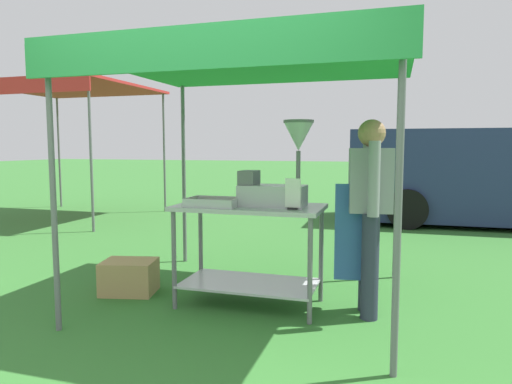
{
  "coord_description": "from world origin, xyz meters",
  "views": [
    {
      "loc": [
        1.33,
        -2.62,
        1.39
      ],
      "look_at": [
        0.13,
        1.34,
        0.98
      ],
      "focal_mm": 32.24,
      "sensor_mm": 36.0,
      "label": 1
    }
  ],
  "objects_px": {
    "donut_tray": "(214,204)",
    "supply_crate": "(129,277)",
    "neighbour_tent": "(68,91)",
    "donut_cart": "(249,235)",
    "vendor": "(369,207)",
    "donut_fryer": "(279,176)",
    "menu_sign": "(293,196)",
    "stall_canopy": "(253,67)",
    "van_navy": "(501,176)"
  },
  "relations": [
    {
      "from": "donut_tray",
      "to": "menu_sign",
      "type": "bearing_deg",
      "value": -1.17
    },
    {
      "from": "donut_tray",
      "to": "menu_sign",
      "type": "xyz_separation_m",
      "value": [
        0.69,
        -0.01,
        0.09
      ]
    },
    {
      "from": "donut_cart",
      "to": "supply_crate",
      "type": "xyz_separation_m",
      "value": [
        -1.2,
        -0.01,
        -0.47
      ]
    },
    {
      "from": "menu_sign",
      "to": "donut_cart",
      "type": "bearing_deg",
      "value": 160.1
    },
    {
      "from": "stall_canopy",
      "to": "donut_tray",
      "type": "relative_size",
      "value": 6.05
    },
    {
      "from": "donut_cart",
      "to": "vendor",
      "type": "relative_size",
      "value": 0.79
    },
    {
      "from": "supply_crate",
      "to": "van_navy",
      "type": "bearing_deg",
      "value": 51.79
    },
    {
      "from": "donut_tray",
      "to": "vendor",
      "type": "xyz_separation_m",
      "value": [
        1.28,
        0.2,
        -0.0
      ]
    },
    {
      "from": "neighbour_tent",
      "to": "donut_fryer",
      "type": "bearing_deg",
      "value": -36.44
    },
    {
      "from": "menu_sign",
      "to": "neighbour_tent",
      "type": "xyz_separation_m",
      "value": [
        -5.29,
        3.94,
        1.46
      ]
    },
    {
      "from": "donut_cart",
      "to": "donut_tray",
      "type": "height_order",
      "value": "donut_tray"
    },
    {
      "from": "van_navy",
      "to": "donut_tray",
      "type": "bearing_deg",
      "value": -121.0
    },
    {
      "from": "menu_sign",
      "to": "supply_crate",
      "type": "bearing_deg",
      "value": 175.17
    },
    {
      "from": "supply_crate",
      "to": "neighbour_tent",
      "type": "relative_size",
      "value": 0.19
    },
    {
      "from": "supply_crate",
      "to": "van_navy",
      "type": "relative_size",
      "value": 0.11
    },
    {
      "from": "donut_cart",
      "to": "neighbour_tent",
      "type": "relative_size",
      "value": 0.44
    },
    {
      "from": "stall_canopy",
      "to": "supply_crate",
      "type": "xyz_separation_m",
      "value": [
        -1.2,
        -0.11,
        -1.92
      ]
    },
    {
      "from": "stall_canopy",
      "to": "menu_sign",
      "type": "distance_m",
      "value": 1.18
    },
    {
      "from": "stall_canopy",
      "to": "donut_tray",
      "type": "xyz_separation_m",
      "value": [
        -0.28,
        -0.23,
        -1.16
      ]
    },
    {
      "from": "stall_canopy",
      "to": "donut_tray",
      "type": "bearing_deg",
      "value": -139.6
    },
    {
      "from": "menu_sign",
      "to": "neighbour_tent",
      "type": "height_order",
      "value": "neighbour_tent"
    },
    {
      "from": "supply_crate",
      "to": "van_navy",
      "type": "xyz_separation_m",
      "value": [
        4.2,
        5.34,
        0.72
      ]
    },
    {
      "from": "stall_canopy",
      "to": "neighbour_tent",
      "type": "distance_m",
      "value": 6.12
    },
    {
      "from": "stall_canopy",
      "to": "van_navy",
      "type": "distance_m",
      "value": 6.15
    },
    {
      "from": "donut_fryer",
      "to": "neighbour_tent",
      "type": "xyz_separation_m",
      "value": [
        -5.13,
        3.79,
        1.31
      ]
    },
    {
      "from": "donut_cart",
      "to": "menu_sign",
      "type": "height_order",
      "value": "menu_sign"
    },
    {
      "from": "stall_canopy",
      "to": "neighbour_tent",
      "type": "relative_size",
      "value": 0.91
    },
    {
      "from": "donut_fryer",
      "to": "menu_sign",
      "type": "height_order",
      "value": "donut_fryer"
    },
    {
      "from": "donut_fryer",
      "to": "supply_crate",
      "type": "bearing_deg",
      "value": -179.41
    },
    {
      "from": "stall_canopy",
      "to": "donut_cart",
      "type": "xyz_separation_m",
      "value": [
        0.0,
        -0.1,
        -1.44
      ]
    },
    {
      "from": "donut_tray",
      "to": "supply_crate",
      "type": "distance_m",
      "value": 1.2
    },
    {
      "from": "stall_canopy",
      "to": "donut_fryer",
      "type": "distance_m",
      "value": 0.97
    },
    {
      "from": "supply_crate",
      "to": "donut_fryer",
      "type": "bearing_deg",
      "value": 0.59
    },
    {
      "from": "donut_tray",
      "to": "vendor",
      "type": "bearing_deg",
      "value": 8.86
    },
    {
      "from": "supply_crate",
      "to": "neighbour_tent",
      "type": "xyz_separation_m",
      "value": [
        -3.67,
        3.8,
        2.3
      ]
    },
    {
      "from": "donut_cart",
      "to": "vendor",
      "type": "height_order",
      "value": "vendor"
    },
    {
      "from": "stall_canopy",
      "to": "van_navy",
      "type": "relative_size",
      "value": 0.51
    },
    {
      "from": "donut_fryer",
      "to": "neighbour_tent",
      "type": "height_order",
      "value": "neighbour_tent"
    },
    {
      "from": "donut_fryer",
      "to": "menu_sign",
      "type": "distance_m",
      "value": 0.27
    },
    {
      "from": "stall_canopy",
      "to": "menu_sign",
      "type": "bearing_deg",
      "value": -30.85
    },
    {
      "from": "donut_cart",
      "to": "menu_sign",
      "type": "bearing_deg",
      "value": -19.9
    },
    {
      "from": "vendor",
      "to": "neighbour_tent",
      "type": "distance_m",
      "value": 7.13
    },
    {
      "from": "donut_fryer",
      "to": "donut_cart",
      "type": "bearing_deg",
      "value": -179.84
    },
    {
      "from": "vendor",
      "to": "van_navy",
      "type": "bearing_deg",
      "value": 69.19
    },
    {
      "from": "stall_canopy",
      "to": "donut_fryer",
      "type": "relative_size",
      "value": 3.66
    },
    {
      "from": "neighbour_tent",
      "to": "vendor",
      "type": "bearing_deg",
      "value": -32.38
    },
    {
      "from": "menu_sign",
      "to": "supply_crate",
      "type": "relative_size",
      "value": 0.45
    },
    {
      "from": "donut_cart",
      "to": "vendor",
      "type": "bearing_deg",
      "value": 3.59
    },
    {
      "from": "donut_fryer",
      "to": "vendor",
      "type": "bearing_deg",
      "value": 4.78
    },
    {
      "from": "menu_sign",
      "to": "vendor",
      "type": "bearing_deg",
      "value": 19.96
    }
  ]
}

